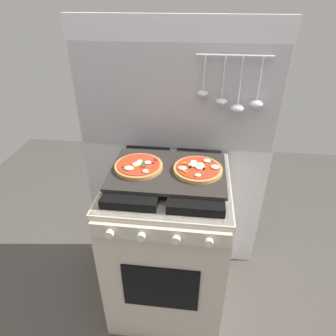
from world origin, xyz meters
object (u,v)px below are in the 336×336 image
object	(u,v)px
stove	(168,241)
pizza_right	(198,169)
pizza_left	(139,166)
baking_tray	(168,171)

from	to	relation	value
stove	pizza_right	world-z (taller)	pizza_right
pizza_left	pizza_right	bearing A→B (deg)	1.14
baking_tray	pizza_left	distance (m)	0.14
baking_tray	pizza_right	size ratio (longest dim) A/B	2.36
baking_tray	pizza_left	bearing A→B (deg)	179.97
stove	pizza_left	size ratio (longest dim) A/B	3.93
stove	pizza_right	size ratio (longest dim) A/B	3.93
baking_tray	pizza_right	distance (m)	0.14
stove	baking_tray	world-z (taller)	baking_tray
pizza_right	pizza_left	bearing A→B (deg)	-178.86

